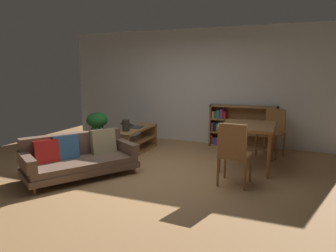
# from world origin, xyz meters

# --- Properties ---
(ground_plane) EXTENTS (8.16, 8.16, 0.00)m
(ground_plane) POSITION_xyz_m (0.00, 0.00, 0.00)
(ground_plane) COLOR #A87A4C
(back_wall_panel) EXTENTS (6.80, 0.10, 2.70)m
(back_wall_panel) POSITION_xyz_m (0.00, 2.70, 1.35)
(back_wall_panel) COLOR silver
(back_wall_panel) RESTS_ON ground_plane
(fabric_couch) EXTENTS (1.66, 1.93, 0.72)m
(fabric_couch) POSITION_xyz_m (-1.15, -0.45, 0.32)
(fabric_couch) COLOR brown
(fabric_couch) RESTS_ON ground_plane
(media_console) EXTENTS (0.41, 1.37, 0.52)m
(media_console) POSITION_xyz_m (-0.96, 1.23, 0.26)
(media_console) COLOR olive
(media_console) RESTS_ON ground_plane
(open_laptop) EXTENTS (0.49, 0.36, 0.10)m
(open_laptop) POSITION_xyz_m (-1.04, 1.31, 0.55)
(open_laptop) COLOR #333338
(open_laptop) RESTS_ON media_console
(desk_speaker) EXTENTS (0.15, 0.15, 0.23)m
(desk_speaker) POSITION_xyz_m (-0.98, 0.88, 0.64)
(desk_speaker) COLOR #2D2823
(desk_speaker) RESTS_ON media_console
(potted_floor_plant) EXTENTS (0.50, 0.54, 0.81)m
(potted_floor_plant) POSITION_xyz_m (-1.92, 1.24, 0.52)
(potted_floor_plant) COLOR brown
(potted_floor_plant) RESTS_ON ground_plane
(dining_table) EXTENTS (0.91, 1.10, 0.78)m
(dining_table) POSITION_xyz_m (1.40, 1.05, 0.70)
(dining_table) COLOR brown
(dining_table) RESTS_ON ground_plane
(dining_chair_near) EXTENTS (0.47, 0.47, 0.97)m
(dining_chair_near) POSITION_xyz_m (1.33, 0.01, 0.54)
(dining_chair_near) COLOR brown
(dining_chair_near) RESTS_ON ground_plane
(dining_chair_far) EXTENTS (0.57, 0.54, 0.96)m
(dining_chair_far) POSITION_xyz_m (1.77, 2.02, 0.54)
(dining_chair_far) COLOR brown
(dining_chair_far) RESTS_ON ground_plane
(bookshelf) EXTENTS (1.49, 0.29, 0.95)m
(bookshelf) POSITION_xyz_m (1.01, 2.53, 0.48)
(bookshelf) COLOR olive
(bookshelf) RESTS_ON ground_plane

